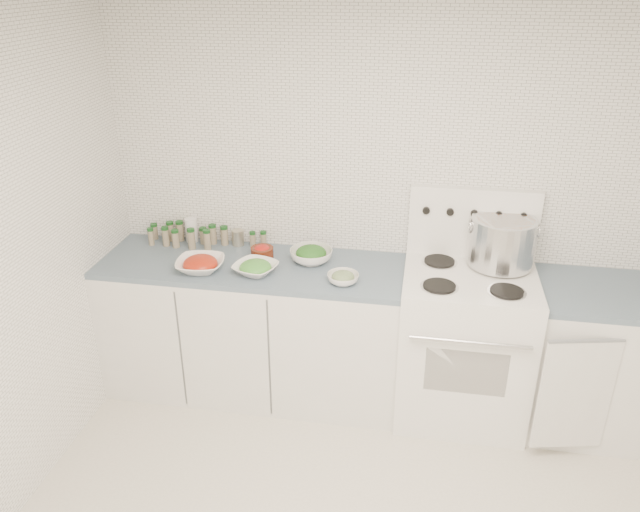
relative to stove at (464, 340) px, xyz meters
The scene contains 13 objects.
room_walls 1.66m from the stove, 112.04° to the right, with size 3.54×3.04×2.52m.
counter_left 1.31m from the stove, behind, with size 1.85×0.62×0.90m.
stove is the anchor object (origin of this frame).
counter_right 0.82m from the stove, ahead, with size 0.89×0.71×0.90m.
stock_pot 0.65m from the stove, 44.32° to the left, with size 0.39×0.37×0.28m.
bowl_tomato 1.64m from the stove, behind, with size 0.31×0.31×0.09m.
bowl_snowpea 1.32m from the stove, behind, with size 0.31×0.31×0.08m.
bowl_broccoli 1.06m from the stove, behind, with size 0.34×0.34×0.10m.
bowl_zucchini 0.85m from the stove, 168.11° to the right, with size 0.23×0.23×0.07m.
bowl_pepper 1.34m from the stove, behind, with size 0.14×0.14×0.09m.
salt_canister 1.86m from the stove, behind, with size 0.08×0.08×0.16m, color white.
tin_can 1.55m from the stove, 169.94° to the left, with size 0.08×0.08×0.10m, color #A9A38F.
spice_cluster 1.81m from the stove, behind, with size 0.78×0.16×0.14m.
Camera 1 is at (0.17, -2.09, 2.55)m, focal length 35.00 mm.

